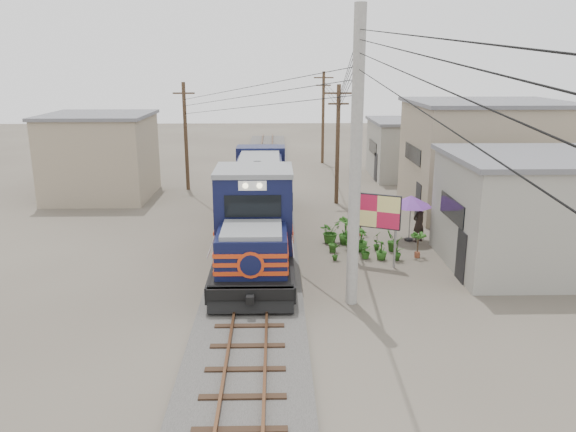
{
  "coord_description": "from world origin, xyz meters",
  "views": [
    {
      "loc": [
        0.86,
        -18.77,
        8.22
      ],
      "look_at": [
        1.34,
        3.12,
        2.2
      ],
      "focal_mm": 35.0,
      "sensor_mm": 36.0,
      "label": 1
    }
  ],
  "objects_px": {
    "billboard": "(377,213)",
    "market_umbrella": "(411,201)",
    "locomotive": "(258,205)",
    "vendor": "(419,223)"
  },
  "relations": [
    {
      "from": "billboard",
      "to": "market_umbrella",
      "type": "xyz_separation_m",
      "value": [
        2.18,
        3.27,
        -0.29
      ]
    },
    {
      "from": "billboard",
      "to": "vendor",
      "type": "bearing_deg",
      "value": 75.19
    },
    {
      "from": "locomotive",
      "to": "market_umbrella",
      "type": "xyz_separation_m",
      "value": [
        7.18,
        0.05,
        0.16
      ]
    },
    {
      "from": "vendor",
      "to": "market_umbrella",
      "type": "bearing_deg",
      "value": -50.35
    },
    {
      "from": "market_umbrella",
      "to": "billboard",
      "type": "bearing_deg",
      "value": -123.74
    },
    {
      "from": "billboard",
      "to": "market_umbrella",
      "type": "bearing_deg",
      "value": 81.0
    },
    {
      "from": "locomotive",
      "to": "billboard",
      "type": "bearing_deg",
      "value": -32.78
    },
    {
      "from": "billboard",
      "to": "locomotive",
      "type": "bearing_deg",
      "value": 171.96
    },
    {
      "from": "locomotive",
      "to": "vendor",
      "type": "relative_size",
      "value": 9.09
    },
    {
      "from": "locomotive",
      "to": "vendor",
      "type": "bearing_deg",
      "value": -0.73
    }
  ]
}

